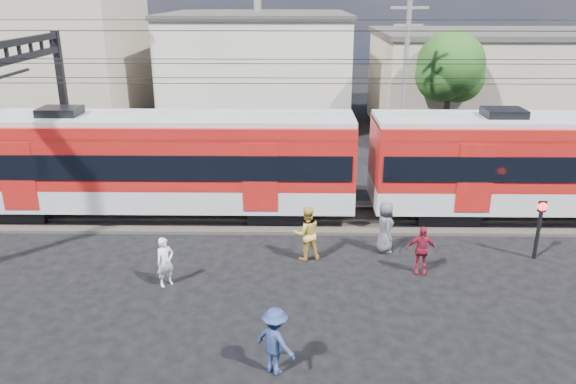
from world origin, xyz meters
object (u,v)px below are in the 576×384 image
object	(u,v)px
pedestrian_a	(165,262)
commuter_train	(153,160)
pedestrian_c	(275,341)
crossing_signal	(540,219)

from	to	relation	value
pedestrian_a	commuter_train	bearing A→B (deg)	64.36
pedestrian_c	crossing_signal	xyz separation A→B (m)	(8.64, 6.22, 0.59)
commuter_train	crossing_signal	distance (m)	14.22
commuter_train	pedestrian_c	xyz separation A→B (m)	(5.11, -9.72, -1.54)
pedestrian_a	crossing_signal	size ratio (longest dim) A/B	0.76
commuter_train	pedestrian_c	bearing A→B (deg)	-62.28
pedestrian_a	crossing_signal	distance (m)	12.36
pedestrian_a	pedestrian_c	world-z (taller)	pedestrian_c
commuter_train	crossing_signal	xyz separation A→B (m)	(13.75, -3.50, -0.95)
pedestrian_c	crossing_signal	bearing A→B (deg)	-106.61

